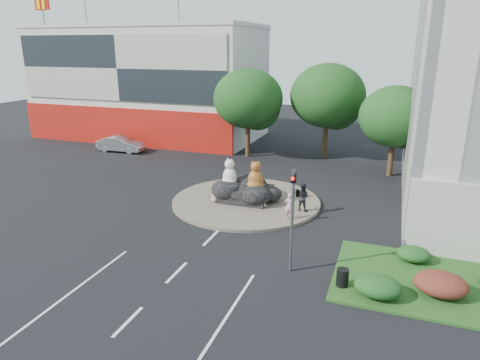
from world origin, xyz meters
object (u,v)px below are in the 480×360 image
Objects in this scene: cat_tabby at (256,175)px; parked_car at (121,144)px; pedestrian_pink at (289,206)px; kitten_calico at (215,195)px; litter_bin at (342,277)px; pedestrian_dark at (302,197)px; cat_white at (230,172)px; kitten_white at (263,202)px.

cat_tabby is 19.89m from parked_car.
cat_tabby is 3.65m from pedestrian_pink.
cat_tabby is 3.08m from kitten_calico.
cat_tabby is at bearing -43.34° from pedestrian_pink.
cat_tabby is 11.02m from litter_bin.
pedestrian_dark is 22.94m from parked_car.
pedestrian_dark reaches higher than litter_bin.
pedestrian_dark reaches higher than parked_car.
kitten_calico is 0.50× the size of pedestrian_dark.
cat_white reaches higher than pedestrian_pink.
kitten_calico is at bearing 10.82° from pedestrian_dark.
pedestrian_pink is at bearing 81.78° from pedestrian_dark.
cat_tabby is 1.09× the size of pedestrian_dark.
cat_tabby reaches higher than pedestrian_dark.
cat_tabby is 2.20× the size of kitten_calico.
parked_car is (-20.58, 10.13, -0.32)m from pedestrian_dark.
litter_bin is (9.37, -7.69, -0.13)m from kitten_calico.
parked_car is 30.22m from litter_bin.
litter_bin is (6.79, -8.54, -1.57)m from cat_tabby.
pedestrian_pink is 7.62m from litter_bin.
cat_tabby is 1.86m from kitten_white.
cat_white is at bearing 1.49° from pedestrian_dark.
cat_tabby is at bearing 29.92° from kitten_calico.
cat_white is 1.00× the size of cat_tabby.
pedestrian_dark is (2.49, 0.27, 0.55)m from kitten_white.
kitten_calico is at bearing -104.42° from cat_white.
kitten_white is at bearing -53.39° from cat_tabby.
cat_white is 1.84m from kitten_calico.
cat_white is 1.23× the size of pedestrian_pink.
litter_bin is (6.03, -7.81, -0.04)m from kitten_white.
litter_bin is at bearing 120.61° from pedestrian_dark.
kitten_calico is 5.86m from pedestrian_dark.
kitten_white is 2.57m from pedestrian_dark.
pedestrian_pink reaches higher than parked_car.
cat_tabby is at bearing -122.44° from parked_car.
cat_white is at bearing -125.18° from parked_car.
parked_car reaches higher than kitten_white.
cat_tabby is 3.43m from pedestrian_dark.
kitten_white is (0.76, -0.73, -1.53)m from cat_tabby.
cat_tabby is (1.84, -0.03, 0.00)m from cat_white.
cat_white reaches higher than pedestrian_dark.
cat_white reaches higher than kitten_calico.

